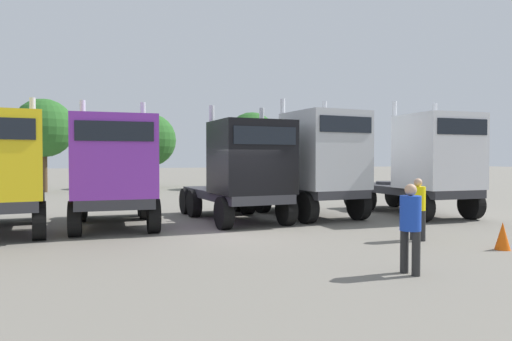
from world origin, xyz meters
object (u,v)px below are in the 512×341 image
(semi_truck_black, at_px, (244,171))
(semi_truck_white, at_px, (427,164))
(visitor_in_hivis, at_px, (418,205))
(semi_truck_purple, at_px, (114,170))
(traffic_cone_near, at_px, (503,236))
(semi_truck_silver, at_px, (317,163))
(visitor_with_camera, at_px, (410,222))

(semi_truck_black, xyz_separation_m, semi_truck_white, (7.12, -0.43, 0.21))
(visitor_in_hivis, bearing_deg, semi_truck_purple, 125.98)
(semi_truck_white, bearing_deg, traffic_cone_near, -23.23)
(semi_truck_silver, xyz_separation_m, semi_truck_white, (4.13, -0.97, -0.06))
(semi_truck_purple, relative_size, visitor_in_hivis, 3.37)
(visitor_in_hivis, xyz_separation_m, visitor_with_camera, (-2.46, -3.10, 0.03))
(semi_truck_purple, bearing_deg, semi_truck_black, 91.12)
(semi_truck_black, height_order, semi_truck_silver, semi_truck_silver)
(semi_truck_silver, height_order, visitor_with_camera, semi_truck_silver)
(visitor_in_hivis, height_order, visitor_with_camera, visitor_with_camera)
(semi_truck_silver, bearing_deg, traffic_cone_near, 6.54)
(semi_truck_purple, bearing_deg, semi_truck_silver, 94.59)
(visitor_in_hivis, bearing_deg, semi_truck_silver, 72.54)
(semi_truck_purple, distance_m, semi_truck_silver, 7.27)
(semi_truck_purple, height_order, semi_truck_black, semi_truck_purple)
(visitor_in_hivis, xyz_separation_m, traffic_cone_near, (1.16, -1.72, -0.64))
(semi_truck_black, bearing_deg, visitor_with_camera, 2.07)
(traffic_cone_near, bearing_deg, semi_truck_black, 127.01)
(visitor_with_camera, relative_size, traffic_cone_near, 2.57)
(visitor_in_hivis, distance_m, traffic_cone_near, 2.17)
(semi_truck_white, xyz_separation_m, visitor_in_hivis, (-3.51, -4.18, -1.03))
(semi_truck_black, distance_m, traffic_cone_near, 8.06)
(semi_truck_white, xyz_separation_m, traffic_cone_near, (-2.34, -5.90, -1.67))
(semi_truck_purple, height_order, visitor_with_camera, semi_truck_purple)
(semi_truck_white, bearing_deg, semi_truck_black, -95.01)
(semi_truck_black, xyz_separation_m, semi_truck_silver, (2.98, 0.54, 0.27))
(visitor_in_hivis, distance_m, visitor_with_camera, 3.96)
(semi_truck_white, height_order, traffic_cone_near, semi_truck_white)
(traffic_cone_near, bearing_deg, semi_truck_silver, 104.61)
(semi_truck_white, bearing_deg, semi_truck_silver, -104.72)
(visitor_with_camera, height_order, traffic_cone_near, visitor_with_camera)
(visitor_with_camera, bearing_deg, semi_truck_white, -143.39)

